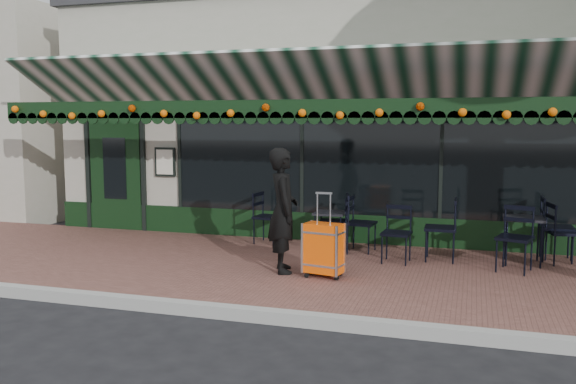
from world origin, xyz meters
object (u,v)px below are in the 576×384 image
(chair_a_left, at_px, (441,229))
(chair_b_right, at_px, (361,224))
(woman, at_px, (283,210))
(chair_a_extra, at_px, (564,233))
(suitcase, at_px, (324,249))
(chair_b_front, at_px, (396,234))
(cafe_table_a, at_px, (523,222))
(chair_a_right, at_px, (557,228))
(cafe_table_b, at_px, (331,216))
(chair_solo, at_px, (268,218))
(chair_a_front, at_px, (515,239))
(chair_b_left, at_px, (335,223))

(chair_a_left, xyz_separation_m, chair_b_right, (-1.27, 0.28, -0.03))
(woman, distance_m, chair_a_extra, 4.24)
(woman, relative_size, suitcase, 1.51)
(chair_a_left, xyz_separation_m, chair_b_front, (-0.63, -0.34, -0.05))
(cafe_table_a, distance_m, chair_b_front, 1.89)
(chair_b_right, bearing_deg, chair_a_right, -78.44)
(woman, bearing_deg, cafe_table_b, -34.23)
(chair_a_extra, bearing_deg, chair_solo, 76.08)
(chair_a_front, relative_size, chair_a_extra, 1.01)
(chair_a_front, height_order, chair_b_front, chair_a_front)
(cafe_table_b, height_order, chair_a_extra, chair_a_extra)
(suitcase, xyz_separation_m, chair_a_left, (1.47, 1.50, 0.10))
(woman, xyz_separation_m, chair_b_left, (0.41, 1.48, -0.39))
(cafe_table_b, relative_size, chair_a_right, 0.64)
(woman, distance_m, chair_a_front, 3.30)
(cafe_table_a, distance_m, chair_b_left, 2.87)
(woman, bearing_deg, chair_a_left, -80.45)
(chair_b_right, bearing_deg, cafe_table_a, -86.36)
(chair_a_left, xyz_separation_m, chair_a_front, (1.04, -0.41, -0.02))
(chair_b_front, bearing_deg, woman, -141.33)
(cafe_table_a, height_order, cafe_table_b, cafe_table_a)
(cafe_table_b, bearing_deg, chair_a_extra, 0.68)
(woman, height_order, chair_b_right, woman)
(suitcase, distance_m, chair_b_right, 1.80)
(cafe_table_b, relative_size, chair_b_left, 0.65)
(woman, distance_m, chair_a_left, 2.53)
(cafe_table_b, relative_size, chair_b_right, 0.69)
(chair_a_left, bearing_deg, chair_b_front, -62.45)
(chair_a_right, height_order, chair_b_front, chair_a_right)
(chair_b_left, relative_size, chair_b_right, 1.06)
(chair_solo, bearing_deg, chair_a_left, -91.78)
(chair_a_front, bearing_deg, suitcase, -139.44)
(chair_a_front, bearing_deg, chair_solo, -175.65)
(woman, xyz_separation_m, chair_a_extra, (3.87, 1.68, -0.41))
(chair_a_left, bearing_deg, chair_b_left, -95.04)
(woman, xyz_separation_m, suitcase, (0.62, -0.14, -0.49))
(cafe_table_b, distance_m, chair_solo, 1.19)
(chair_a_extra, xyz_separation_m, chair_b_right, (-3.05, -0.03, -0.01))
(cafe_table_b, relative_size, chair_a_extra, 0.68)
(chair_b_left, bearing_deg, chair_a_right, 82.46)
(chair_a_right, relative_size, chair_b_left, 1.02)
(chair_b_right, distance_m, chair_b_front, 0.90)
(chair_a_left, height_order, chair_a_front, chair_a_left)
(cafe_table_a, bearing_deg, chair_a_extra, 17.12)
(cafe_table_b, bearing_deg, woman, -100.72)
(chair_a_right, xyz_separation_m, chair_b_left, (-3.38, -0.39, -0.01))
(chair_a_right, distance_m, chair_b_front, 2.48)
(chair_a_extra, bearing_deg, chair_b_left, 81.35)
(cafe_table_b, xyz_separation_m, chair_b_front, (1.15, -0.61, -0.13))
(cafe_table_b, distance_m, chair_a_left, 1.80)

